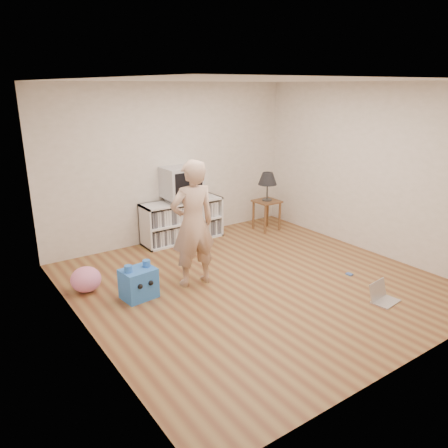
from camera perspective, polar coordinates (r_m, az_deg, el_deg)
ground at (r=5.97m, az=4.00°, el=-7.57°), size 4.50×4.50×0.00m
walls at (r=5.55m, az=4.28°, el=4.67°), size 4.52×4.52×2.60m
ceiling at (r=5.40m, az=4.61°, el=18.22°), size 4.50×4.50×0.01m
media_unit at (r=7.45m, az=-5.54°, el=0.47°), size 1.40×0.45×0.70m
dvd_deck at (r=7.33m, az=-5.57°, el=3.32°), size 0.45×0.35×0.07m
crt_tv at (r=7.26m, az=-5.63°, el=5.49°), size 0.60×0.53×0.50m
side_table at (r=7.98m, az=5.60°, el=2.15°), size 0.42×0.42×0.55m
table_lamp at (r=7.86m, az=5.71°, el=5.84°), size 0.34×0.34×0.52m
person at (r=5.63m, az=-4.08°, el=-0.00°), size 0.64×0.45×1.68m
laptop at (r=5.79m, az=19.90°, el=-8.81°), size 0.37×0.31×0.23m
playing_cards at (r=6.42m, az=16.06°, el=-6.31°), size 0.07×0.09×0.02m
plush_blue at (r=5.57m, az=-11.09°, el=-7.56°), size 0.44×0.39×0.47m
plush_pink at (r=5.92m, az=-17.59°, el=-6.91°), size 0.42×0.42×0.33m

